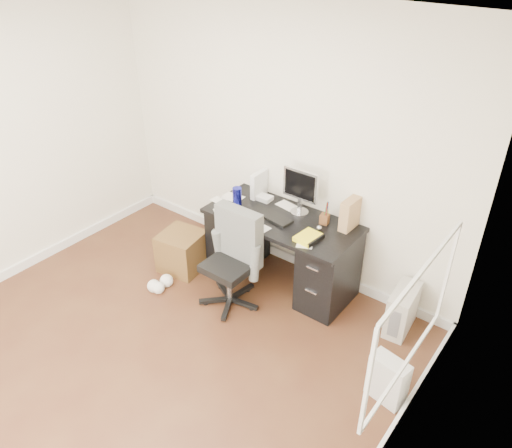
{
  "coord_description": "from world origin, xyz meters",
  "views": [
    {
      "loc": [
        2.59,
        -1.75,
        3.22
      ],
      "look_at": [
        0.33,
        1.2,
        0.92
      ],
      "focal_mm": 35.0,
      "sensor_mm": 36.0,
      "label": 1
    }
  ],
  "objects_px": {
    "desk": "(281,248)",
    "lcd_monitor": "(300,192)",
    "keyboard": "(271,216)",
    "pc_tower": "(402,310)",
    "wicker_basket": "(182,251)",
    "office_chair": "(229,261)"
  },
  "relations": [
    {
      "from": "keyboard",
      "to": "pc_tower",
      "type": "height_order",
      "value": "keyboard"
    },
    {
      "from": "wicker_basket",
      "to": "lcd_monitor",
      "type": "bearing_deg",
      "value": 31.72
    },
    {
      "from": "lcd_monitor",
      "to": "keyboard",
      "type": "bearing_deg",
      "value": -127.12
    },
    {
      "from": "desk",
      "to": "lcd_monitor",
      "type": "height_order",
      "value": "lcd_monitor"
    },
    {
      "from": "desk",
      "to": "wicker_basket",
      "type": "distance_m",
      "value": 1.07
    },
    {
      "from": "desk",
      "to": "keyboard",
      "type": "xyz_separation_m",
      "value": [
        -0.1,
        -0.05,
        0.36
      ]
    },
    {
      "from": "pc_tower",
      "to": "wicker_basket",
      "type": "relative_size",
      "value": 1.01
    },
    {
      "from": "keyboard",
      "to": "office_chair",
      "type": "xyz_separation_m",
      "value": [
        -0.09,
        -0.53,
        -0.28
      ]
    },
    {
      "from": "keyboard",
      "to": "office_chair",
      "type": "relative_size",
      "value": 0.47
    },
    {
      "from": "lcd_monitor",
      "to": "wicker_basket",
      "type": "height_order",
      "value": "lcd_monitor"
    },
    {
      "from": "desk",
      "to": "office_chair",
      "type": "bearing_deg",
      "value": -108.22
    },
    {
      "from": "pc_tower",
      "to": "wicker_basket",
      "type": "xyz_separation_m",
      "value": [
        -2.22,
        -0.54,
        -0.0
      ]
    },
    {
      "from": "keyboard",
      "to": "pc_tower",
      "type": "relative_size",
      "value": 1.07
    },
    {
      "from": "desk",
      "to": "lcd_monitor",
      "type": "relative_size",
      "value": 3.19
    },
    {
      "from": "desk",
      "to": "pc_tower",
      "type": "relative_size",
      "value": 3.52
    },
    {
      "from": "lcd_monitor",
      "to": "keyboard",
      "type": "relative_size",
      "value": 1.03
    },
    {
      "from": "office_chair",
      "to": "pc_tower",
      "type": "xyz_separation_m",
      "value": [
        1.46,
        0.67,
        -0.27
      ]
    },
    {
      "from": "office_chair",
      "to": "pc_tower",
      "type": "bearing_deg",
      "value": 24.85
    },
    {
      "from": "desk",
      "to": "office_chair",
      "type": "relative_size",
      "value": 1.54
    },
    {
      "from": "lcd_monitor",
      "to": "pc_tower",
      "type": "distance_m",
      "value": 1.42
    },
    {
      "from": "lcd_monitor",
      "to": "wicker_basket",
      "type": "distance_m",
      "value": 1.44
    },
    {
      "from": "desk",
      "to": "lcd_monitor",
      "type": "xyz_separation_m",
      "value": [
        0.08,
        0.18,
        0.59
      ]
    }
  ]
}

